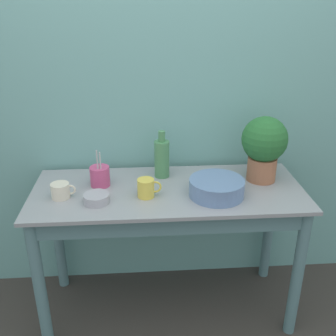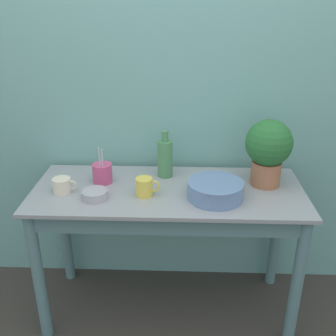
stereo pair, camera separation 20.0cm
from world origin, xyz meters
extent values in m
cube|color=#70ADA8|center=(0.00, 0.64, 1.20)|extent=(6.00, 0.05, 2.40)
cylinder|color=slate|center=(-0.66, 0.05, 0.38)|extent=(0.06, 0.06, 0.77)
cylinder|color=slate|center=(0.66, 0.05, 0.38)|extent=(0.06, 0.06, 0.77)
cylinder|color=slate|center=(-0.66, 0.53, 0.38)|extent=(0.06, 0.06, 0.77)
cylinder|color=slate|center=(0.66, 0.53, 0.38)|extent=(0.06, 0.06, 0.77)
cube|color=slate|center=(0.00, 0.05, 0.72)|extent=(1.31, 0.02, 0.10)
cube|color=#93999E|center=(0.00, 0.29, 0.78)|extent=(1.41, 0.58, 0.02)
cylinder|color=#A36647|center=(0.51, 0.37, 0.85)|extent=(0.16, 0.16, 0.13)
sphere|color=#286B33|center=(0.51, 0.37, 1.02)|extent=(0.24, 0.24, 0.24)
cylinder|color=#6684B2|center=(0.24, 0.20, 0.83)|extent=(0.28, 0.28, 0.09)
cylinder|color=#4C8C59|center=(-0.02, 0.45, 0.89)|extent=(0.08, 0.08, 0.21)
cylinder|color=#4C8C59|center=(-0.02, 0.45, 1.02)|extent=(0.04, 0.04, 0.06)
cylinder|color=#E5CC4C|center=(-0.12, 0.22, 0.83)|extent=(0.08, 0.08, 0.09)
torus|color=#E5CC4C|center=(-0.07, 0.22, 0.84)|extent=(0.06, 0.01, 0.06)
cylinder|color=beige|center=(-0.54, 0.24, 0.83)|extent=(0.09, 0.09, 0.08)
torus|color=beige|center=(-0.49, 0.24, 0.83)|extent=(0.05, 0.01, 0.05)
cylinder|color=#A8A8B2|center=(-0.36, 0.17, 0.81)|extent=(0.13, 0.13, 0.04)
cylinder|color=#CC4C7F|center=(-0.35, 0.36, 0.84)|extent=(0.10, 0.10, 0.11)
cylinder|color=#B7B7BC|center=(-0.36, 0.34, 0.89)|extent=(0.01, 0.01, 0.21)
cylinder|color=#B7B7BC|center=(-0.35, 0.34, 0.89)|extent=(0.01, 0.01, 0.20)
camera|label=1|loc=(-0.13, -1.53, 1.72)|focal=42.00mm
camera|label=2|loc=(0.07, -1.54, 1.72)|focal=42.00mm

